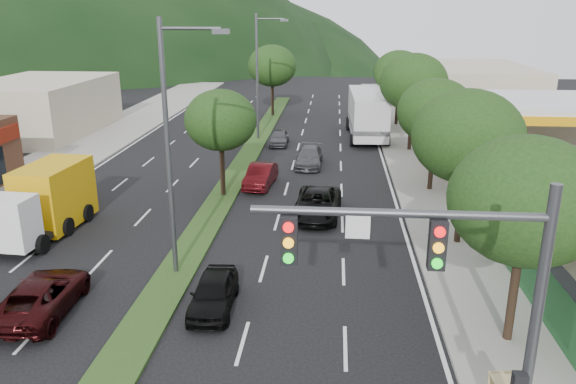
# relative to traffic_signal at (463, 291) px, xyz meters

# --- Properties ---
(sidewalk_right) EXTENTS (5.00, 90.00, 0.15)m
(sidewalk_right) POSITION_rel_traffic_signal_xyz_m (3.47, 26.54, -4.57)
(sidewalk_right) COLOR gray
(sidewalk_right) RESTS_ON ground
(sidewalk_left) EXTENTS (6.00, 90.00, 0.15)m
(sidewalk_left) POSITION_rel_traffic_signal_xyz_m (-22.03, 26.54, -4.57)
(sidewalk_left) COLOR gray
(sidewalk_left) RESTS_ON ground
(median) EXTENTS (1.60, 56.00, 0.12)m
(median) POSITION_rel_traffic_signal_xyz_m (-9.03, 29.54, -4.59)
(median) COLOR #243C16
(median) RESTS_ON ground
(traffic_signal) EXTENTS (6.12, 0.40, 7.00)m
(traffic_signal) POSITION_rel_traffic_signal_xyz_m (0.00, 0.00, 0.00)
(traffic_signal) COLOR #47494C
(traffic_signal) RESTS_ON ground
(gas_canopy) EXTENTS (12.20, 8.20, 5.25)m
(gas_canopy) POSITION_rel_traffic_signal_xyz_m (9.97, 23.54, 0.00)
(gas_canopy) COLOR silver
(gas_canopy) RESTS_ON ground
(bldg_left_far) EXTENTS (9.00, 14.00, 4.60)m
(bldg_left_far) POSITION_rel_traffic_signal_xyz_m (-28.03, 35.54, -2.35)
(bldg_left_far) COLOR #BFB398
(bldg_left_far) RESTS_ON ground
(bldg_right_far) EXTENTS (10.00, 16.00, 5.20)m
(bldg_right_far) POSITION_rel_traffic_signal_xyz_m (10.47, 45.54, -2.05)
(bldg_right_far) COLOR #BFB398
(bldg_right_far) RESTS_ON ground
(tree_r_a) EXTENTS (4.60, 4.60, 6.63)m
(tree_r_a) POSITION_rel_traffic_signal_xyz_m (2.97, 5.54, 0.17)
(tree_r_a) COLOR black
(tree_r_a) RESTS_ON sidewalk_right
(tree_r_b) EXTENTS (4.80, 4.80, 6.94)m
(tree_r_b) POSITION_rel_traffic_signal_xyz_m (2.97, 13.54, 0.39)
(tree_r_b) COLOR black
(tree_r_b) RESTS_ON sidewalk_right
(tree_r_c) EXTENTS (4.40, 4.40, 6.48)m
(tree_r_c) POSITION_rel_traffic_signal_xyz_m (2.97, 21.54, 0.10)
(tree_r_c) COLOR black
(tree_r_c) RESTS_ON sidewalk_right
(tree_r_d) EXTENTS (5.00, 5.00, 7.17)m
(tree_r_d) POSITION_rel_traffic_signal_xyz_m (2.97, 31.54, 0.54)
(tree_r_d) COLOR black
(tree_r_d) RESTS_ON sidewalk_right
(tree_r_e) EXTENTS (4.60, 4.60, 6.71)m
(tree_r_e) POSITION_rel_traffic_signal_xyz_m (2.97, 41.54, 0.25)
(tree_r_e) COLOR black
(tree_r_e) RESTS_ON sidewalk_right
(tree_med_near) EXTENTS (4.00, 4.00, 6.02)m
(tree_med_near) POSITION_rel_traffic_signal_xyz_m (-9.03, 19.54, -0.22)
(tree_med_near) COLOR black
(tree_med_near) RESTS_ON median
(tree_med_far) EXTENTS (4.80, 4.80, 6.94)m
(tree_med_far) POSITION_rel_traffic_signal_xyz_m (-9.03, 45.54, 0.36)
(tree_med_far) COLOR black
(tree_med_far) RESTS_ON median
(streetlight_near) EXTENTS (2.60, 0.25, 10.00)m
(streetlight_near) POSITION_rel_traffic_signal_xyz_m (-8.82, 9.54, 0.94)
(streetlight_near) COLOR #47494C
(streetlight_near) RESTS_ON ground
(streetlight_mid) EXTENTS (2.60, 0.25, 10.00)m
(streetlight_mid) POSITION_rel_traffic_signal_xyz_m (-8.82, 34.54, 0.94)
(streetlight_mid) COLOR #47494C
(streetlight_mid) RESTS_ON ground
(suv_maroon) EXTENTS (2.41, 4.82, 1.31)m
(suv_maroon) POSITION_rel_traffic_signal_xyz_m (-12.88, 6.12, -3.99)
(suv_maroon) COLOR black
(suv_maroon) RESTS_ON ground
(car_queue_a) EXTENTS (1.58, 3.72, 1.25)m
(car_queue_a) POSITION_rel_traffic_signal_xyz_m (-6.90, 6.89, -4.02)
(car_queue_a) COLOR black
(car_queue_a) RESTS_ON ground
(car_queue_b) EXTENTS (1.91, 4.42, 1.27)m
(car_queue_b) POSITION_rel_traffic_signal_xyz_m (-4.43, 26.65, -4.01)
(car_queue_b) COLOR #46464B
(car_queue_b) RESTS_ON ground
(car_queue_c) EXTENTS (1.78, 4.18, 1.34)m
(car_queue_c) POSITION_rel_traffic_signal_xyz_m (-7.13, 21.65, -3.98)
(car_queue_c) COLOR #490C10
(car_queue_c) RESTS_ON ground
(car_queue_d) EXTENTS (2.60, 5.08, 1.37)m
(car_queue_d) POSITION_rel_traffic_signal_xyz_m (-3.54, 16.65, -3.96)
(car_queue_d) COLOR black
(car_queue_d) RESTS_ON ground
(car_queue_e) EXTENTS (1.47, 3.54, 1.20)m
(car_queue_e) POSITION_rel_traffic_signal_xyz_m (-7.10, 32.79, -4.05)
(car_queue_e) COLOR #49484D
(car_queue_e) RESTS_ON ground
(box_truck) EXTENTS (2.87, 6.58, 3.17)m
(box_truck) POSITION_rel_traffic_signal_xyz_m (-16.35, 13.46, -3.14)
(box_truck) COLOR white
(box_truck) RESTS_ON ground
(motorhome) EXTENTS (3.32, 9.86, 3.75)m
(motorhome) POSITION_rel_traffic_signal_xyz_m (-0.03, 36.31, -2.64)
(motorhome) COLOR silver
(motorhome) RESTS_ON ground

